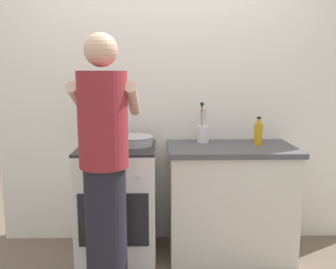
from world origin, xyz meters
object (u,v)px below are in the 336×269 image
(stove_range, at_px, (118,202))
(mixing_bowl, at_px, (135,140))
(pot, at_px, (99,140))
(utensil_crock, at_px, (203,131))
(oil_bottle, at_px, (258,133))
(person, at_px, (105,173))

(stove_range, bearing_deg, mixing_bowl, 18.22)
(stove_range, relative_size, pot, 3.64)
(utensil_crock, xyz_separation_m, oil_bottle, (0.43, -0.12, -0.00))
(pot, bearing_deg, stove_range, -2.87)
(pot, xyz_separation_m, mixing_bowl, (0.28, 0.04, -0.01))
(mixing_bowl, relative_size, person, 0.17)
(utensil_crock, height_order, oil_bottle, utensil_crock)
(utensil_crock, relative_size, person, 0.20)
(pot, height_order, utensil_crock, utensil_crock)
(stove_range, relative_size, oil_bottle, 3.97)
(stove_range, bearing_deg, person, -90.38)
(mixing_bowl, height_order, person, person)
(oil_bottle, bearing_deg, utensil_crock, 164.89)
(pot, bearing_deg, utensil_crock, 10.84)
(pot, bearing_deg, mixing_bowl, 7.94)
(utensil_crock, bearing_deg, oil_bottle, -15.11)
(pot, distance_m, person, 0.64)
(person, bearing_deg, pot, 102.37)
(stove_range, distance_m, utensil_crock, 0.90)
(person, bearing_deg, utensil_crock, 48.15)
(stove_range, height_order, utensil_crock, utensil_crock)
(pot, relative_size, person, 0.15)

